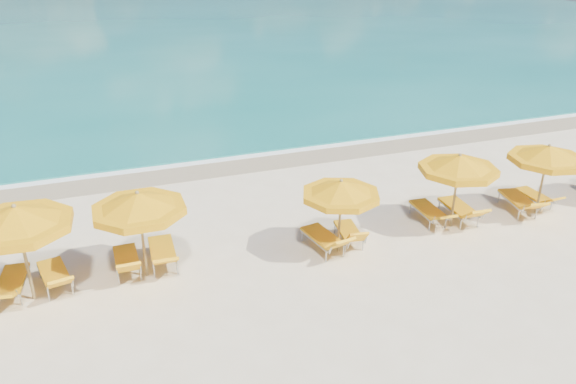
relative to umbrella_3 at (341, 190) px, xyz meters
name	(u,v)px	position (x,y,z in m)	size (l,w,h in m)	color
ground_plane	(306,250)	(-0.86, 0.34, -1.90)	(120.00, 120.00, 0.00)	beige
ocean	(132,25)	(-0.86, 48.34, -1.90)	(120.00, 80.00, 0.30)	#126861
wet_sand_band	(238,162)	(-0.86, 7.74, -1.90)	(120.00, 2.60, 0.01)	tan
foam_line	(232,155)	(-0.86, 8.54, -1.90)	(120.00, 1.20, 0.03)	white
whitecap_near	(75,112)	(-6.86, 17.34, -1.90)	(14.00, 0.36, 0.05)	white
whitecap_far	(285,66)	(7.14, 24.34, -1.90)	(18.00, 0.30, 0.05)	white
umbrella_1	(17,219)	(-8.07, 0.46, 0.32)	(3.24, 3.24, 2.61)	#9C834E
umbrella_2	(138,204)	(-5.30, 0.58, 0.20)	(3.18, 3.18, 2.46)	#9C834E
umbrella_3	(341,190)	(0.00, 0.00, 0.00)	(2.22, 2.22, 2.23)	#9C834E
umbrella_4	(459,165)	(3.92, 0.19, 0.14)	(2.62, 2.62, 2.40)	#9C834E
umbrella_5	(548,155)	(7.04, -0.01, 0.13)	(2.72, 2.72, 2.39)	#9C834E
lounger_1_left	(13,286)	(-8.55, 0.86, -1.68)	(0.83, 1.99, 0.71)	#A5A8AD
lounger_1_right	(56,279)	(-7.55, 0.82, -1.67)	(0.99, 1.96, 0.85)	#A5A8AD
lounger_2_left	(127,264)	(-5.76, 0.94, -1.67)	(0.65, 1.83, 0.87)	#A5A8AD
lounger_2_right	(163,256)	(-4.80, 1.00, -1.66)	(0.75, 2.05, 0.87)	#A5A8AD
lounger_3_left	(323,242)	(-0.38, 0.20, -1.66)	(0.94, 2.00, 0.89)	#A5A8AD
lounger_3_right	(349,236)	(0.49, 0.35, -1.69)	(0.82, 1.73, 0.83)	#A5A8AD
lounger_4_left	(428,215)	(3.43, 0.71, -1.68)	(0.73, 1.95, 0.75)	#A5A8AD
lounger_4_right	(459,213)	(4.39, 0.48, -1.66)	(0.81, 2.03, 0.89)	#A5A8AD
lounger_5_left	(518,204)	(6.57, 0.33, -1.66)	(1.05, 2.10, 0.86)	#A5A8AD
lounger_5_right	(534,199)	(7.40, 0.52, -1.70)	(0.58, 1.70, 0.71)	#A5A8AD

